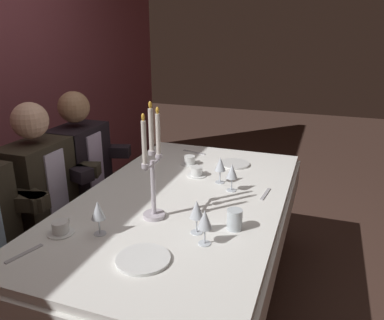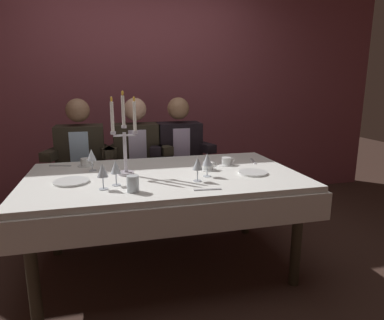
% 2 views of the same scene
% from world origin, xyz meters
% --- Properties ---
extents(ground_plane, '(12.00, 12.00, 0.00)m').
position_xyz_m(ground_plane, '(0.00, 0.00, 0.00)').
color(ground_plane, '#412B23').
extents(dining_table, '(1.94, 1.14, 0.74)m').
position_xyz_m(dining_table, '(0.00, 0.00, 0.62)').
color(dining_table, white).
rests_on(dining_table, ground_plane).
extents(candelabra, '(0.19, 0.11, 0.58)m').
position_xyz_m(candelabra, '(-0.26, 0.05, 0.98)').
color(candelabra, silver).
rests_on(candelabra, dining_table).
extents(dinner_plate_0, '(0.22, 0.22, 0.01)m').
position_xyz_m(dinner_plate_0, '(-0.62, -0.07, 0.75)').
color(dinner_plate_0, white).
rests_on(dinner_plate_0, dining_table).
extents(dinner_plate_1, '(0.21, 0.21, 0.01)m').
position_xyz_m(dinner_plate_1, '(0.62, -0.15, 0.75)').
color(dinner_plate_1, white).
rests_on(dinner_plate_1, dining_table).
extents(wine_glass_0, '(0.07, 0.07, 0.16)m').
position_xyz_m(wine_glass_0, '(-0.34, -0.20, 0.86)').
color(wine_glass_0, silver).
rests_on(wine_glass_0, dining_table).
extents(wine_glass_1, '(0.07, 0.07, 0.16)m').
position_xyz_m(wine_glass_1, '(-0.50, 0.21, 0.85)').
color(wine_glass_1, silver).
rests_on(wine_glass_1, dining_table).
extents(wine_glass_2, '(0.07, 0.07, 0.16)m').
position_xyz_m(wine_glass_2, '(0.18, -0.24, 0.85)').
color(wine_glass_2, silver).
rests_on(wine_glass_2, dining_table).
extents(wine_glass_3, '(0.07, 0.07, 0.16)m').
position_xyz_m(wine_glass_3, '(-0.42, -0.27, 0.85)').
color(wine_glass_3, silver).
rests_on(wine_glass_3, dining_table).
extents(wine_glass_4, '(0.07, 0.07, 0.16)m').
position_xyz_m(wine_glass_4, '(0.28, -0.14, 0.86)').
color(wine_glass_4, silver).
rests_on(wine_glass_4, dining_table).
extents(water_tumbler_0, '(0.07, 0.07, 0.10)m').
position_xyz_m(water_tumbler_0, '(-0.25, -0.36, 0.79)').
color(water_tumbler_0, silver).
rests_on(water_tumbler_0, dining_table).
extents(coffee_cup_0, '(0.13, 0.12, 0.06)m').
position_xyz_m(coffee_cup_0, '(0.34, 0.03, 0.77)').
color(coffee_cup_0, white).
rests_on(coffee_cup_0, dining_table).
extents(coffee_cup_1, '(0.13, 0.12, 0.06)m').
position_xyz_m(coffee_cup_1, '(0.52, 0.14, 0.77)').
color(coffee_cup_1, white).
rests_on(coffee_cup_1, dining_table).
extents(coffee_cup_2, '(0.13, 0.12, 0.06)m').
position_xyz_m(coffee_cup_2, '(-0.55, 0.38, 0.77)').
color(coffee_cup_2, white).
rests_on(coffee_cup_2, dining_table).
extents(knife_0, '(0.06, 0.19, 0.01)m').
position_xyz_m(knife_0, '(0.78, 0.20, 0.74)').
color(knife_0, '#B7B7BC').
rests_on(knife_0, dining_table).
extents(spoon_1, '(0.17, 0.06, 0.01)m').
position_xyz_m(spoon_1, '(-0.75, 0.42, 0.74)').
color(spoon_1, '#B7B7BC').
rests_on(spoon_1, dining_table).
extents(fork_2, '(0.17, 0.03, 0.01)m').
position_xyz_m(fork_2, '(0.19, -0.43, 0.74)').
color(fork_2, '#B7B7BC').
rests_on(fork_2, dining_table).
extents(seated_diner_1, '(0.63, 0.48, 1.24)m').
position_xyz_m(seated_diner_1, '(-0.12, 0.89, 0.74)').
color(seated_diner_1, '#342F21').
rests_on(seated_diner_1, ground_plane).
extents(seated_diner_2, '(0.63, 0.48, 1.24)m').
position_xyz_m(seated_diner_2, '(0.29, 0.89, 0.74)').
color(seated_diner_2, '#342F21').
rests_on(seated_diner_2, ground_plane).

